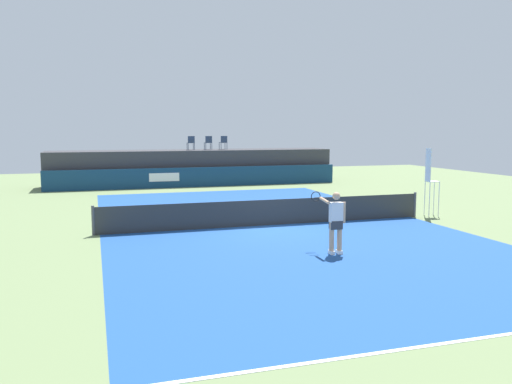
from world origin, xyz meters
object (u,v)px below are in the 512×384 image
spectator_chair_left (208,142)px  spectator_chair_center (223,142)px  tennis_ball (157,208)px  net_post_far (415,205)px  net_post_near (93,221)px  umpire_chair (430,177)px  tennis_player (335,220)px  spectator_chair_far_left (191,142)px

spectator_chair_left → spectator_chair_center: bearing=0.6°
tennis_ball → net_post_far: bearing=-28.3°
net_post_near → tennis_ball: 5.89m
umpire_chair → spectator_chair_left: bearing=111.0°
net_post_far → tennis_ball: bearing=151.7°
spectator_chair_center → umpire_chair: size_ratio=0.32×
spectator_chair_center → tennis_player: size_ratio=0.50×
net_post_far → tennis_ball: size_ratio=14.71×
spectator_chair_far_left → tennis_player: 20.02m
spectator_chair_far_left → spectator_chair_left: 1.16m
tennis_ball → spectator_chair_left: bearing=65.7°
net_post_near → spectator_chair_far_left: bearing=68.3°
net_post_far → tennis_player: size_ratio=0.56×
spectator_chair_far_left → spectator_chair_center: (2.16, 0.09, 0.00)m
net_post_near → spectator_chair_center: bearing=61.7°
tennis_player → tennis_ball: tennis_player is taller
umpire_chair → net_post_near: size_ratio=2.76×
spectator_chair_far_left → umpire_chair: (7.02, -15.19, -1.11)m
net_post_near → net_post_far: size_ratio=1.00×
spectator_chair_far_left → umpire_chair: size_ratio=0.32×
tennis_player → spectator_chair_far_left: bearing=91.4°
net_post_far → tennis_player: (-5.85, -4.73, 0.46)m
spectator_chair_left → net_post_far: spectator_chair_left is taller
umpire_chair → net_post_near: bearing=-179.9°
spectator_chair_far_left → net_post_near: spectator_chair_far_left is taller
tennis_ball → spectator_chair_far_left: bearing=71.3°
spectator_chair_center → spectator_chair_left: bearing=-179.4°
spectator_chair_left → umpire_chair: 16.40m
umpire_chair → tennis_ball: umpire_chair is taller
spectator_chair_left → net_post_near: size_ratio=0.89×
spectator_chair_far_left → net_post_far: bearing=-67.4°
net_post_near → tennis_ball: net_post_near is taller
net_post_far → tennis_player: tennis_player is taller
spectator_chair_left → tennis_player: bearing=-91.9°
umpire_chair → tennis_ball: 11.74m
umpire_chair → tennis_ball: (-10.40, 5.21, -1.55)m
spectator_chair_left → net_post_far: 16.29m
tennis_player → spectator_chair_center: bearing=85.2°
spectator_chair_left → spectator_chair_far_left: bearing=-175.9°
tennis_player → tennis_ball: size_ratio=26.03×
tennis_ball → tennis_player: bearing=-68.7°
spectator_chair_left → spectator_chair_center: 1.01m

